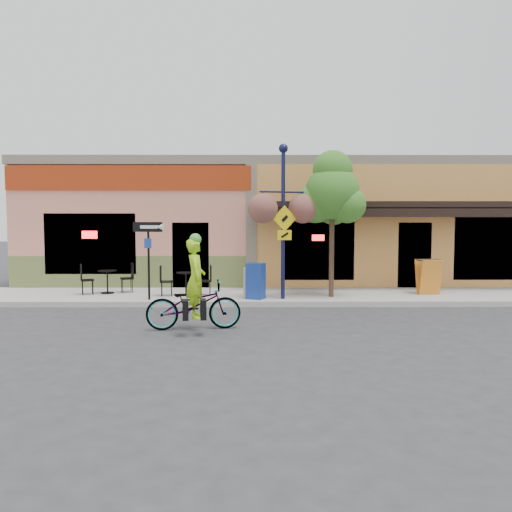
{
  "coord_description": "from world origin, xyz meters",
  "views": [
    {
      "loc": [
        -0.94,
        -12.99,
        2.34
      ],
      "look_at": [
        -0.86,
        0.5,
        1.4
      ],
      "focal_mm": 35.0,
      "sensor_mm": 36.0,
      "label": 1
    }
  ],
  "objects": [
    {
      "name": "curb",
      "position": [
        0.0,
        0.55,
        0.07
      ],
      "size": [
        24.0,
        0.12,
        0.15
      ],
      "primitive_type": "cube",
      "color": "#A8A59E",
      "rests_on": "ground"
    },
    {
      "name": "one_way_sign",
      "position": [
        -3.85,
        0.85,
        1.24
      ],
      "size": [
        0.85,
        0.26,
        2.17
      ],
      "primitive_type": null,
      "rotation": [
        0.0,
        0.0,
        -0.1
      ],
      "color": "black",
      "rests_on": "sidewalk"
    },
    {
      "name": "building",
      "position": [
        0.0,
        7.5,
        2.25
      ],
      "size": [
        18.2,
        8.2,
        4.5
      ],
      "primitive_type": null,
      "color": "tan",
      "rests_on": "ground"
    },
    {
      "name": "cyclist_rider",
      "position": [
        -2.18,
        -2.29,
        0.86
      ],
      "size": [
        0.5,
        0.68,
        1.72
      ],
      "primitive_type": "imported",
      "rotation": [
        0.0,
        0.0,
        1.71
      ],
      "color": "#A2DF17",
      "rests_on": "ground"
    },
    {
      "name": "newspaper_box_grey",
      "position": [
        -1.01,
        1.27,
        0.57
      ],
      "size": [
        0.43,
        0.4,
        0.85
      ],
      "primitive_type": null,
      "rotation": [
        0.0,
        0.0,
        0.1
      ],
      "color": "#BBBBBB",
      "rests_on": "sidewalk"
    },
    {
      "name": "street_tree",
      "position": [
        1.33,
        1.4,
        2.29
      ],
      "size": [
        1.67,
        1.67,
        4.27
      ],
      "primitive_type": null,
      "rotation": [
        0.0,
        0.0,
        0.0
      ],
      "color": "#3D7A26",
      "rests_on": "sidewalk"
    },
    {
      "name": "lamp_post",
      "position": [
        -0.1,
        1.02,
        2.33
      ],
      "size": [
        1.49,
        0.95,
        4.35
      ],
      "primitive_type": null,
      "rotation": [
        0.0,
        0.0,
        0.31
      ],
      "color": "#13153C",
      "rests_on": "sidewalk"
    },
    {
      "name": "ground",
      "position": [
        0.0,
        0.0,
        0.0
      ],
      "size": [
        90.0,
        90.0,
        0.0
      ],
      "primitive_type": "plane",
      "color": "#2D2D30",
      "rests_on": "ground"
    },
    {
      "name": "cafe_set_right",
      "position": [
        -2.92,
        1.64,
        0.6
      ],
      "size": [
        1.59,
        0.93,
        0.9
      ],
      "primitive_type": null,
      "rotation": [
        0.0,
        0.0,
        0.12
      ],
      "color": "black",
      "rests_on": "sidewalk"
    },
    {
      "name": "sidewalk",
      "position": [
        0.0,
        2.0,
        0.07
      ],
      "size": [
        24.0,
        3.0,
        0.15
      ],
      "primitive_type": "cube",
      "color": "#9E9B93",
      "rests_on": "ground"
    },
    {
      "name": "newspaper_box_blue",
      "position": [
        -0.86,
        1.01,
        0.66
      ],
      "size": [
        0.57,
        0.55,
        1.01
      ],
      "primitive_type": null,
      "rotation": [
        0.0,
        0.0,
        -0.39
      ],
      "color": "navy",
      "rests_on": "sidewalk"
    },
    {
      "name": "sandwich_board",
      "position": [
        4.35,
        1.68,
        0.68
      ],
      "size": [
        0.67,
        0.51,
        1.06
      ],
      "primitive_type": null,
      "rotation": [
        0.0,
        0.0,
        0.08
      ],
      "color": "orange",
      "rests_on": "sidewalk"
    },
    {
      "name": "bicycle",
      "position": [
        -2.23,
        -2.29,
        0.54
      ],
      "size": [
        2.12,
        0.99,
        1.07
      ],
      "primitive_type": "imported",
      "rotation": [
        0.0,
        0.0,
        1.71
      ],
      "color": "maroon",
      "rests_on": "ground"
    },
    {
      "name": "cafe_set_left",
      "position": [
        -5.37,
        2.08,
        0.61
      ],
      "size": [
        1.71,
        1.29,
        0.92
      ],
      "primitive_type": null,
      "rotation": [
        0.0,
        0.0,
        0.38
      ],
      "color": "black",
      "rests_on": "sidewalk"
    }
  ]
}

